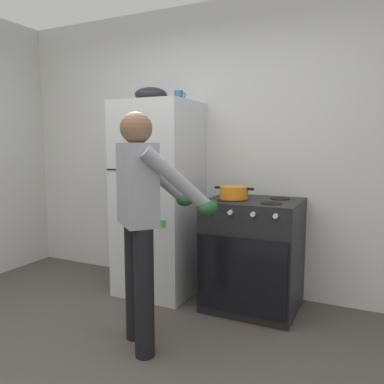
% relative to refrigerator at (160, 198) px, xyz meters
% --- Properties ---
extents(kitchen_wall_back, '(6.00, 0.10, 2.70)m').
position_rel_refrigerator_xyz_m(kitchen_wall_back, '(0.35, 0.38, 0.46)').
color(kitchen_wall_back, silver).
rests_on(kitchen_wall_back, ground).
extents(refrigerator, '(0.68, 0.72, 1.77)m').
position_rel_refrigerator_xyz_m(refrigerator, '(0.00, 0.00, 0.00)').
color(refrigerator, silver).
rests_on(refrigerator, ground).
extents(stove_range, '(0.76, 0.67, 0.94)m').
position_rel_refrigerator_xyz_m(stove_range, '(0.91, -0.01, -0.42)').
color(stove_range, black).
rests_on(stove_range, ground).
extents(person_cook, '(0.69, 0.73, 1.60)m').
position_rel_refrigerator_xyz_m(person_cook, '(0.43, -0.94, 0.07)').
color(person_cook, black).
rests_on(person_cook, ground).
extents(red_pot, '(0.34, 0.24, 0.10)m').
position_rel_refrigerator_xyz_m(red_pot, '(0.75, -0.05, 0.10)').
color(red_pot, orange).
rests_on(red_pot, stove_range).
extents(coffee_mug, '(0.11, 0.08, 0.10)m').
position_rel_refrigerator_xyz_m(coffee_mug, '(0.18, 0.05, 0.94)').
color(coffee_mug, '#2D6093').
rests_on(coffee_mug, refrigerator).
extents(mixing_bowl, '(0.30, 0.30, 0.13)m').
position_rel_refrigerator_xyz_m(mixing_bowl, '(-0.08, 0.00, 0.95)').
color(mixing_bowl, black).
rests_on(mixing_bowl, refrigerator).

